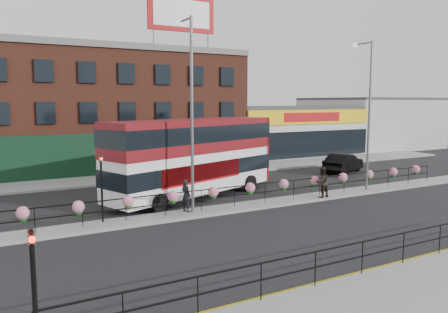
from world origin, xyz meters
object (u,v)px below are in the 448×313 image
lamp_column_east (367,102)px  lamp_column_west (190,98)px  car (343,163)px  double_decker_bus (194,150)px  pedestrian_a (186,195)px  pedestrian_b (322,182)px

lamp_column_east → lamp_column_west: bearing=179.4°
car → double_decker_bus: bearing=76.5°
pedestrian_a → lamp_column_west: bearing=-110.9°
pedestrian_b → lamp_column_west: (-8.22, 0.75, 4.94)m
pedestrian_b → lamp_column_west: size_ratio=0.18×
car → lamp_column_east: (-4.26, -6.24, 4.97)m
double_decker_bus → lamp_column_west: lamp_column_west is taller
lamp_column_west → double_decker_bus: bearing=62.0°
car → pedestrian_b: size_ratio=2.78×
car → lamp_column_east: 9.04m
car → pedestrian_a: (-16.84, -6.11, 0.21)m
double_decker_bus → lamp_column_east: (10.50, -3.57, 2.83)m
car → pedestrian_a: size_ratio=2.98×
car → pedestrian_a: bearing=86.2°
double_decker_bus → car: bearing=10.3°
car → lamp_column_west: size_ratio=0.51×
double_decker_bus → lamp_column_east: bearing=-18.8°
double_decker_bus → lamp_column_west: size_ratio=1.22×
pedestrian_a → car: bearing=-87.5°
car → lamp_column_east: size_ratio=0.53×
car → lamp_column_east: lamp_column_east is taller
car → lamp_column_east: bearing=121.9°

